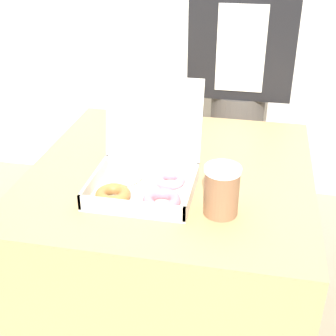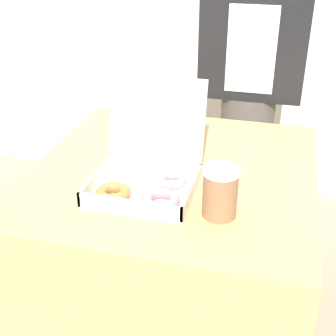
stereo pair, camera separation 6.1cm
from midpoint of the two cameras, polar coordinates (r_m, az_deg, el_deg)
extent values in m
cube|color=tan|center=(1.69, -0.71, -11.66)|extent=(0.88, 0.89, 0.78)
cube|color=silver|center=(1.34, -4.44, -3.01)|extent=(0.29, 0.25, 0.01)
cube|color=silver|center=(1.37, -10.20, -1.49)|extent=(0.01, 0.25, 0.04)
cube|color=silver|center=(1.30, 1.55, -2.75)|extent=(0.01, 0.25, 0.04)
cube|color=silver|center=(1.23, -5.98, -4.90)|extent=(0.29, 0.01, 0.04)
cube|color=silver|center=(1.43, -3.20, 0.29)|extent=(0.29, 0.01, 0.04)
cube|color=silver|center=(1.40, -3.04, 6.06)|extent=(0.29, 0.06, 0.24)
torus|color=#A87038|center=(1.31, -8.08, -3.28)|extent=(0.13, 0.13, 0.03)
torus|color=white|center=(1.40, -6.56, -0.77)|extent=(0.15, 0.15, 0.04)
torus|color=pink|center=(1.27, -2.17, -3.99)|extent=(0.15, 0.15, 0.03)
torus|color=pink|center=(1.37, -1.04, -1.49)|extent=(0.12, 0.12, 0.03)
cylinder|color=#8C6042|center=(1.23, 5.12, -3.03)|extent=(0.09, 0.09, 0.13)
cylinder|color=white|center=(1.19, 5.26, -0.20)|extent=(0.10, 0.10, 0.01)
cylinder|color=#4C4742|center=(2.22, 7.10, -0.81)|extent=(0.23, 0.23, 0.81)
cube|color=black|center=(1.98, 8.28, 16.31)|extent=(0.42, 0.19, 0.53)
cube|color=silver|center=(1.90, 7.94, 14.15)|extent=(0.19, 0.01, 0.34)
camera|label=1|loc=(0.03, -91.38, -0.75)|focal=50.00mm
camera|label=2|loc=(0.03, 88.62, 0.75)|focal=50.00mm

